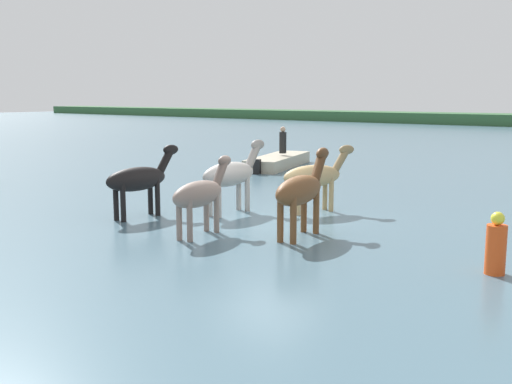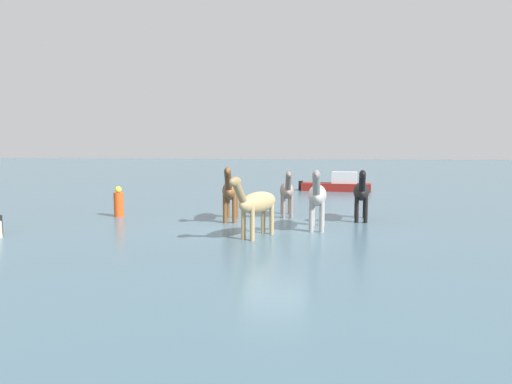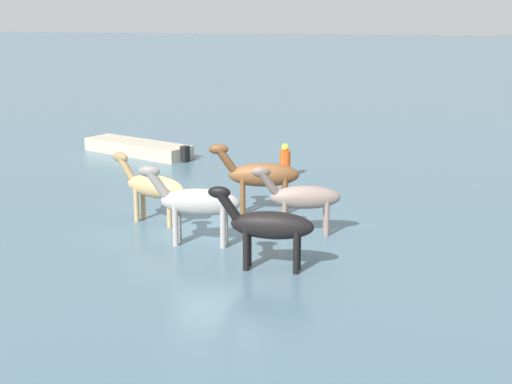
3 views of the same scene
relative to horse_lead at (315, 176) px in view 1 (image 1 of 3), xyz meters
name	(u,v)px [view 1 (image 1 of 3)]	position (x,y,z in m)	size (l,w,h in m)	color
ground_plane	(270,223)	(-0.09, -1.90, -1.00)	(196.66, 196.66, 0.00)	#476675
horse_lead	(315,176)	(0.00, 0.00, 0.00)	(1.23, 2.28, 1.81)	tan
horse_rear_stallion	(301,190)	(1.36, -2.70, 0.08)	(0.84, 2.52, 1.95)	brown
horse_dun_straggler	(139,179)	(-3.21, -3.46, 0.02)	(0.65, 2.38, 1.85)	black
horse_mid_herd	(200,194)	(-0.52, -4.00, -0.03)	(0.77, 2.27, 1.76)	gray
horse_chestnut_trailing	(231,174)	(-1.70, -1.54, 0.07)	(0.60, 2.49, 1.94)	#9E9993
boat_tender_starboard	(278,163)	(-7.02, 7.96, -0.82)	(2.90, 5.39, 0.75)	#B7AD93
person_spotter_bow	(283,141)	(-6.95, 8.22, 0.16)	(0.32, 0.32, 1.19)	black
buoy_channel_marker	(496,246)	(5.73, -2.96, -0.48)	(0.36, 0.36, 1.14)	#E54C19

